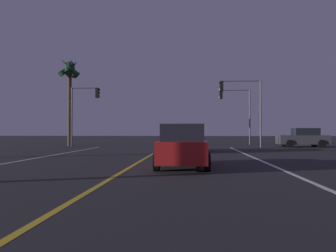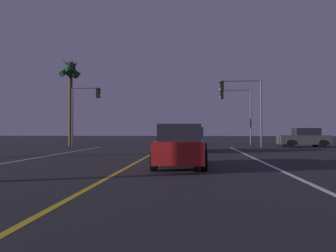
{
  "view_description": "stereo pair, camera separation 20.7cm",
  "coord_description": "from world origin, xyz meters",
  "px_view_note": "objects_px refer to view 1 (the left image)",
  "views": [
    {
      "loc": [
        2.44,
        1.96,
        1.43
      ],
      "look_at": [
        0.68,
        26.81,
        1.81
      ],
      "focal_mm": 35.79,
      "sensor_mm": 36.0,
      "label": 1
    },
    {
      "loc": [
        2.64,
        1.96,
        1.43
      ],
      "look_at": [
        0.68,
        26.81,
        1.81
      ],
      "focal_mm": 35.79,
      "sensor_mm": 36.0,
      "label": 2
    }
  ],
  "objects_px": {
    "car_ahead_far": "(192,140)",
    "traffic_light_near_left": "(85,103)",
    "car_crossing_side": "(303,138)",
    "car_lead_same_lane": "(183,147)",
    "traffic_light_far_right": "(235,104)",
    "palm_tree_left_far": "(70,75)",
    "traffic_light_near_right": "(241,98)"
  },
  "relations": [
    {
      "from": "traffic_light_near_left",
      "to": "traffic_light_far_right",
      "type": "bearing_deg",
      "value": 21.16
    },
    {
      "from": "car_ahead_far",
      "to": "traffic_light_near_left",
      "type": "bearing_deg",
      "value": 56.48
    },
    {
      "from": "palm_tree_left_far",
      "to": "traffic_light_near_right",
      "type": "bearing_deg",
      "value": -3.93
    },
    {
      "from": "palm_tree_left_far",
      "to": "car_ahead_far",
      "type": "bearing_deg",
      "value": -33.01
    },
    {
      "from": "car_lead_same_lane",
      "to": "traffic_light_far_right",
      "type": "relative_size",
      "value": 0.75
    },
    {
      "from": "car_ahead_far",
      "to": "palm_tree_left_far",
      "type": "distance_m",
      "value": 14.97
    },
    {
      "from": "traffic_light_near_right",
      "to": "car_lead_same_lane",
      "type": "bearing_deg",
      "value": 74.17
    },
    {
      "from": "traffic_light_near_right",
      "to": "traffic_light_far_right",
      "type": "relative_size",
      "value": 1.03
    },
    {
      "from": "traffic_light_far_right",
      "to": "car_ahead_far",
      "type": "bearing_deg",
      "value": 69.09
    },
    {
      "from": "traffic_light_near_right",
      "to": "traffic_light_far_right",
      "type": "bearing_deg",
      "value": -92.11
    },
    {
      "from": "traffic_light_near_left",
      "to": "palm_tree_left_far",
      "type": "height_order",
      "value": "palm_tree_left_far"
    },
    {
      "from": "traffic_light_near_left",
      "to": "palm_tree_left_far",
      "type": "relative_size",
      "value": 0.64
    },
    {
      "from": "car_crossing_side",
      "to": "traffic_light_far_right",
      "type": "bearing_deg",
      "value": -40.37
    },
    {
      "from": "car_lead_same_lane",
      "to": "traffic_light_far_right",
      "type": "height_order",
      "value": "traffic_light_far_right"
    },
    {
      "from": "car_ahead_far",
      "to": "palm_tree_left_far",
      "type": "bearing_deg",
      "value": 56.99
    },
    {
      "from": "car_lead_same_lane",
      "to": "car_crossing_side",
      "type": "bearing_deg",
      "value": -30.56
    },
    {
      "from": "car_lead_same_lane",
      "to": "car_ahead_far",
      "type": "relative_size",
      "value": 1.0
    },
    {
      "from": "car_crossing_side",
      "to": "traffic_light_far_right",
      "type": "relative_size",
      "value": 0.75
    },
    {
      "from": "traffic_light_near_left",
      "to": "traffic_light_near_right",
      "type": "bearing_deg",
      "value": 0.0
    },
    {
      "from": "car_ahead_far",
      "to": "traffic_light_near_left",
      "type": "height_order",
      "value": "traffic_light_near_left"
    },
    {
      "from": "car_crossing_side",
      "to": "traffic_light_near_left",
      "type": "relative_size",
      "value": 0.8
    },
    {
      "from": "car_ahead_far",
      "to": "traffic_light_near_right",
      "type": "xyz_separation_m",
      "value": [
        4.34,
        6.4,
        3.56
      ]
    },
    {
      "from": "traffic_light_near_left",
      "to": "palm_tree_left_far",
      "type": "xyz_separation_m",
      "value": [
        -1.87,
        1.09,
        2.74
      ]
    },
    {
      "from": "car_ahead_far",
      "to": "traffic_light_near_left",
      "type": "xyz_separation_m",
      "value": [
        -9.66,
        6.4,
        3.17
      ]
    },
    {
      "from": "car_crossing_side",
      "to": "traffic_light_near_left",
      "type": "height_order",
      "value": "traffic_light_near_left"
    },
    {
      "from": "car_ahead_far",
      "to": "traffic_light_near_right",
      "type": "relative_size",
      "value": 0.73
    },
    {
      "from": "car_crossing_side",
      "to": "car_lead_same_lane",
      "type": "distance_m",
      "value": 20.25
    },
    {
      "from": "car_ahead_far",
      "to": "traffic_light_near_left",
      "type": "distance_m",
      "value": 12.02
    },
    {
      "from": "car_crossing_side",
      "to": "palm_tree_left_far",
      "type": "distance_m",
      "value": 22.28
    },
    {
      "from": "car_lead_same_lane",
      "to": "traffic_light_near_left",
      "type": "xyz_separation_m",
      "value": [
        -9.32,
        16.53,
        3.17
      ]
    },
    {
      "from": "traffic_light_near_left",
      "to": "car_crossing_side",
      "type": "bearing_deg",
      "value": 2.64
    },
    {
      "from": "car_lead_same_lane",
      "to": "palm_tree_left_far",
      "type": "xyz_separation_m",
      "value": [
        -11.19,
        17.62,
        5.91
      ]
    }
  ]
}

